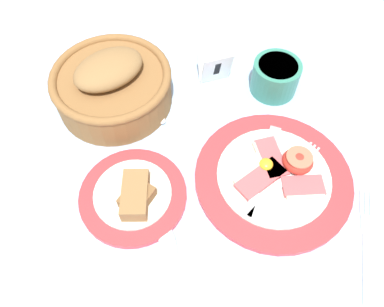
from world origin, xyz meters
TOP-DOWN VIEW (x-y plane):
  - ground_plane at (0.00, 0.00)m, footprint 3.00×3.00m
  - breakfast_plate at (0.06, 0.00)m, footprint 0.27×0.27m
  - bread_plate at (-0.18, 0.04)m, footprint 0.18×0.18m
  - sugar_cup at (0.15, 0.19)m, footprint 0.09×0.09m
  - bread_basket at (-0.16, 0.26)m, footprint 0.22×0.22m
  - number_card at (0.05, 0.25)m, footprint 0.06×0.05m
  - teaspoon_by_saucer at (-0.15, -0.07)m, footprint 0.03×0.19m
  - teaspoon_near_cup at (-0.09, 0.18)m, footprint 0.11×0.18m
  - fork_on_cloth at (0.14, -0.15)m, footprint 0.11×0.16m

SIDE VIEW (x-z plane):
  - ground_plane at x=0.00m, z-range 0.00..0.00m
  - fork_on_cloth at x=0.14m, z-range 0.00..0.01m
  - teaspoon_by_saucer at x=-0.15m, z-range 0.00..0.01m
  - teaspoon_near_cup at x=-0.09m, z-range 0.00..0.01m
  - breakfast_plate at x=0.06m, z-range -0.01..0.03m
  - bread_plate at x=-0.18m, z-range -0.01..0.03m
  - sugar_cup at x=0.15m, z-range 0.00..0.07m
  - number_card at x=0.05m, z-range 0.00..0.07m
  - bread_basket at x=-0.16m, z-range -0.01..0.10m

